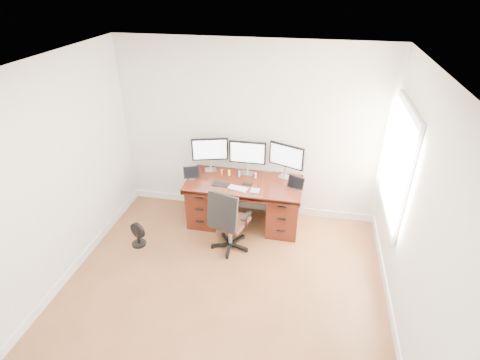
% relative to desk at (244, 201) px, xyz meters
% --- Properties ---
extents(ground, '(4.50, 4.50, 0.00)m').
position_rel_desk_xyz_m(ground, '(0.00, -1.83, -0.40)').
color(ground, brown).
rests_on(ground, ground).
extents(back_wall, '(4.00, 0.10, 2.70)m').
position_rel_desk_xyz_m(back_wall, '(0.00, 0.42, 0.95)').
color(back_wall, silver).
rests_on(back_wall, ground).
extents(right_wall, '(0.10, 4.50, 2.70)m').
position_rel_desk_xyz_m(right_wall, '(2.00, -1.72, 0.95)').
color(right_wall, silver).
rests_on(right_wall, ground).
extents(desk, '(1.70, 0.80, 0.75)m').
position_rel_desk_xyz_m(desk, '(0.00, 0.00, 0.00)').
color(desk, '#45170D').
rests_on(desk, ground).
extents(office_chair, '(0.64, 0.64, 0.98)m').
position_rel_desk_xyz_m(office_chair, '(-0.10, -0.66, -0.08)').
color(office_chair, black).
rests_on(office_chair, ground).
extents(floor_fan, '(0.24, 0.21, 0.36)m').
position_rel_desk_xyz_m(floor_fan, '(-1.39, -0.83, -0.23)').
color(floor_fan, black).
rests_on(floor_fan, ground).
extents(monitor_left, '(0.54, 0.19, 0.53)m').
position_rel_desk_xyz_m(monitor_left, '(-0.58, 0.24, 0.68)').
color(monitor_left, silver).
rests_on(monitor_left, desk).
extents(monitor_center, '(0.55, 0.14, 0.53)m').
position_rel_desk_xyz_m(monitor_center, '(0.00, 0.24, 0.68)').
color(monitor_center, silver).
rests_on(monitor_center, desk).
extents(monitor_right, '(0.52, 0.23, 0.53)m').
position_rel_desk_xyz_m(monitor_right, '(0.58, 0.24, 0.68)').
color(monitor_right, silver).
rests_on(monitor_right, desk).
extents(tablet_left, '(0.25, 0.15, 0.19)m').
position_rel_desk_xyz_m(tablet_left, '(-0.79, -0.08, 0.43)').
color(tablet_left, silver).
rests_on(tablet_left, desk).
extents(tablet_right, '(0.25, 0.14, 0.19)m').
position_rel_desk_xyz_m(tablet_right, '(0.75, -0.08, 0.43)').
color(tablet_right, silver).
rests_on(tablet_right, desk).
extents(keyboard, '(0.29, 0.17, 0.01)m').
position_rel_desk_xyz_m(keyboard, '(-0.05, -0.24, 0.36)').
color(keyboard, white).
rests_on(keyboard, desk).
extents(trackpad, '(0.13, 0.13, 0.01)m').
position_rel_desk_xyz_m(trackpad, '(0.20, -0.25, 0.35)').
color(trackpad, silver).
rests_on(trackpad, desk).
extents(drawing_tablet, '(0.24, 0.16, 0.01)m').
position_rel_desk_xyz_m(drawing_tablet, '(-0.32, -0.16, 0.35)').
color(drawing_tablet, black).
rests_on(drawing_tablet, desk).
extents(phone, '(0.15, 0.09, 0.01)m').
position_rel_desk_xyz_m(phone, '(0.06, -0.09, 0.35)').
color(phone, black).
rests_on(phone, desk).
extents(figurine_brown, '(0.04, 0.04, 0.10)m').
position_rel_desk_xyz_m(figurine_brown, '(-0.38, 0.12, 0.40)').
color(figurine_brown, brown).
rests_on(figurine_brown, desk).
extents(figurine_orange, '(0.04, 0.04, 0.10)m').
position_rel_desk_xyz_m(figurine_orange, '(-0.26, 0.12, 0.40)').
color(figurine_orange, yellow).
rests_on(figurine_orange, desk).
extents(figurine_blue, '(0.04, 0.04, 0.10)m').
position_rel_desk_xyz_m(figurine_blue, '(-0.10, 0.12, 0.40)').
color(figurine_blue, '#5F8ED6').
rests_on(figurine_blue, desk).
extents(figurine_pink, '(0.04, 0.04, 0.10)m').
position_rel_desk_xyz_m(figurine_pink, '(0.14, 0.12, 0.40)').
color(figurine_pink, pink).
rests_on(figurine_pink, desk).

